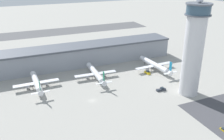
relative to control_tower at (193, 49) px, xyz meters
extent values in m
plane|color=#9E9B93|center=(-66.97, 16.48, -33.34)|extent=(1000.00, 1000.00, 0.00)
cube|color=#9399A3|center=(-66.97, 86.48, -24.79)|extent=(202.31, 22.00, 17.09)
cube|color=#4C515B|center=(-66.97, 86.48, -15.45)|extent=(202.31, 25.00, 1.60)
cube|color=#515154|center=(-66.97, 222.98, -33.33)|extent=(303.46, 44.00, 0.01)
cylinder|color=silver|center=(0.00, 0.00, -5.46)|extent=(13.29, 13.29, 55.76)
cylinder|color=#565B66|center=(0.00, 0.00, 22.82)|extent=(16.76, 16.76, 0.80)
cylinder|color=#334C60|center=(0.00, 0.00, 26.20)|extent=(15.42, 15.42, 5.97)
cylinder|color=#565B66|center=(0.00, 0.00, 29.69)|extent=(16.76, 16.76, 1.00)
cylinder|color=white|center=(-99.11, 51.02, -28.57)|extent=(4.84, 29.03, 4.36)
cone|color=white|center=(-99.39, 67.46, -28.57)|extent=(4.42, 3.99, 4.36)
cone|color=white|center=(-98.83, 33.93, -28.57)|extent=(4.01, 5.29, 3.92)
cube|color=white|center=(-99.12, 51.60, -29.33)|extent=(33.42, 4.96, 0.44)
cylinder|color=#A8A8B2|center=(-106.14, 52.48, -30.65)|extent=(2.48, 4.83, 2.40)
cylinder|color=#A8A8B2|center=(-92.14, 52.72, -30.65)|extent=(2.48, 4.83, 2.40)
cube|color=#14704C|center=(-98.81, 32.88, -22.90)|extent=(0.35, 2.80, 6.97)
cube|color=white|center=(-98.80, 32.48, -28.13)|extent=(12.23, 2.20, 0.24)
cylinder|color=black|center=(-99.34, 64.30, -32.04)|extent=(0.28, 0.28, 2.59)
cylinder|color=black|center=(-96.06, 50.85, -32.04)|extent=(0.28, 0.28, 2.59)
cylinder|color=black|center=(-102.16, 50.75, -32.04)|extent=(0.28, 0.28, 2.59)
cylinder|color=silver|center=(-52.35, 50.53, -28.76)|extent=(5.81, 32.91, 4.39)
cone|color=silver|center=(-51.55, 68.86, -28.76)|extent=(4.56, 4.14, 4.39)
cone|color=silver|center=(-53.18, 31.54, -28.76)|extent=(4.17, 5.43, 3.95)
cube|color=silver|center=(-52.32, 51.18, -29.53)|extent=(34.77, 5.91, 0.44)
cylinder|color=#A8A8B2|center=(-59.54, 52.50, -30.85)|extent=(2.62, 4.93, 2.41)
cylinder|color=#A8A8B2|center=(-45.02, 51.86, -30.85)|extent=(2.62, 4.93, 2.41)
cube|color=#14704C|center=(-53.23, 30.49, -23.06)|extent=(0.42, 2.81, 7.02)
cube|color=silver|center=(-53.25, 30.09, -28.32)|extent=(12.36, 2.53, 0.24)
cylinder|color=black|center=(-51.69, 65.69, -32.14)|extent=(0.28, 0.28, 2.38)
cylinder|color=black|center=(-49.29, 50.25, -32.14)|extent=(0.28, 0.28, 2.38)
cylinder|color=black|center=(-55.43, 50.52, -32.14)|extent=(0.28, 0.28, 2.38)
cylinder|color=silver|center=(1.60, 47.16, -28.59)|extent=(6.84, 33.68, 4.60)
cone|color=silver|center=(0.33, 65.91, -28.59)|extent=(4.86, 4.44, 4.60)
cone|color=silver|center=(2.91, 27.73, -28.59)|extent=(4.50, 5.78, 4.14)
cube|color=silver|center=(1.55, 47.83, -29.39)|extent=(37.49, 6.90, 0.44)
cylinder|color=#A8A8B2|center=(-6.32, 48.30, -30.79)|extent=(2.86, 5.21, 2.53)
cylinder|color=#A8A8B2|center=(9.30, 49.35, -30.79)|extent=(2.86, 5.21, 2.53)
cube|color=#197FB2|center=(2.99, 26.62, -22.62)|extent=(0.49, 2.81, 7.35)
cube|color=silver|center=(3.01, 26.23, -28.13)|extent=(12.97, 2.86, 0.24)
cylinder|color=black|center=(0.55, 62.65, -32.11)|extent=(0.28, 0.28, 2.45)
cylinder|color=black|center=(4.82, 47.25, -32.11)|extent=(0.28, 0.28, 2.45)
cylinder|color=black|center=(-1.60, 46.81, -32.11)|extent=(0.28, 0.28, 2.45)
cube|color=black|center=(-15.68, 10.73, -33.28)|extent=(6.32, 2.60, 0.12)
cube|color=#2D333D|center=(-15.68, 10.73, -32.62)|extent=(7.50, 2.78, 1.43)
cube|color=#232D38|center=(-14.95, 10.67, -31.32)|extent=(2.35, 2.12, 1.17)
cube|color=black|center=(6.31, 11.68, -33.28)|extent=(5.82, 4.28, 0.12)
cube|color=gold|center=(6.31, 11.68, -32.52)|extent=(6.79, 4.76, 1.64)
cube|color=#232D38|center=(6.89, 11.92, -31.03)|extent=(2.60, 2.78, 1.34)
cube|color=black|center=(-8.50, 42.54, -33.28)|extent=(2.57, 5.06, 0.12)
cube|color=gold|center=(-8.50, 42.54, -32.46)|extent=(2.70, 6.02, 1.75)
cube|color=#232D38|center=(-8.48, 41.94, -30.88)|extent=(2.26, 1.85, 1.43)
cube|color=black|center=(-10.98, -44.12, -33.28)|extent=(1.72, 3.40, 0.12)
cube|color=gold|center=(-10.98, -44.12, -32.95)|extent=(1.80, 4.05, 0.78)
cube|color=#232D38|center=(-10.98, -44.02, -32.24)|extent=(1.58, 2.23, 0.64)
camera|label=1|loc=(-113.54, -125.88, 50.67)|focal=40.00mm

